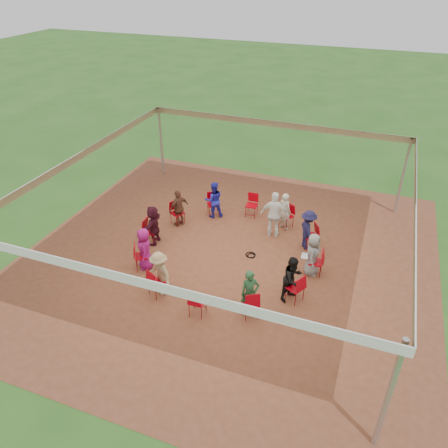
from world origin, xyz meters
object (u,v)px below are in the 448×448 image
(chair_6, at_px, (151,231))
(chair_2, at_px, (286,216))
(chair_7, at_px, (142,256))
(person_seated_6, at_px, (145,249))
(chair_0, at_px, (316,262))
(laptop, at_px, (307,255))
(person_seated_8, at_px, (250,293))
(person_seated_7, at_px, (160,274))
(chair_11, at_px, (295,288))
(person_seated_5, at_px, (153,225))
(chair_3, at_px, (252,205))
(chair_4, at_px, (213,204))
(person_seated_1, at_px, (308,230))
(person_seated_2, at_px, (285,211))
(person_seated_4, at_px, (179,208))
(standing_person, at_px, (275,215))
(chair_8, at_px, (157,283))
(cable_coil, at_px, (251,255))
(person_seated_3, at_px, (214,200))
(person_seated_0, at_px, (313,254))
(chair_1, at_px, (310,236))
(chair_10, at_px, (251,303))
(person_seated_9, at_px, (293,279))
(chair_5, at_px, (177,213))
(chair_9, at_px, (197,301))

(chair_6, bearing_deg, chair_2, 120.00)
(chair_7, relative_size, person_seated_6, 0.64)
(chair_0, bearing_deg, laptop, 90.00)
(person_seated_8, bearing_deg, person_seated_6, 135.00)
(chair_7, distance_m, person_seated_7, 1.45)
(chair_0, xyz_separation_m, chair_7, (-5.18, -1.61, 0.00))
(chair_11, height_order, person_seated_5, person_seated_5)
(chair_3, distance_m, person_seated_6, 4.76)
(chair_4, xyz_separation_m, chair_6, (-1.30, -2.48, 0.00))
(chair_6, height_order, person_seated_8, person_seated_8)
(chair_7, xyz_separation_m, person_seated_1, (4.64, 2.94, 0.26))
(person_seated_2, xyz_separation_m, person_seated_4, (-3.63, -1.13, 0.00))
(chair_4, bearing_deg, standing_person, 134.22)
(chair_3, distance_m, chair_7, 4.86)
(chair_7, xyz_separation_m, person_seated_5, (-0.31, 1.39, 0.26))
(person_seated_6, xyz_separation_m, standing_person, (3.30, 3.20, 0.14))
(chair_3, relative_size, person_seated_1, 0.64)
(chair_8, relative_size, cable_coil, 2.27)
(chair_3, relative_size, person_seated_3, 0.64)
(chair_6, height_order, person_seated_0, person_seated_0)
(chair_1, xyz_separation_m, person_seated_1, (-0.10, -0.06, 0.26))
(person_seated_6, bearing_deg, chair_10, 43.75)
(chair_0, relative_size, person_seated_0, 0.64)
(chair_6, xyz_separation_m, person_seated_6, (0.53, -1.32, 0.26))
(chair_3, height_order, person_seated_7, person_seated_7)
(person_seated_1, bearing_deg, chair_4, 43.75)
(person_seated_6, xyz_separation_m, person_seated_8, (3.71, -0.84, 0.00))
(chair_3, bearing_deg, chair_1, 150.00)
(chair_10, bearing_deg, chair_8, 150.00)
(chair_2, bearing_deg, person_seated_7, 90.00)
(chair_8, distance_m, person_seated_0, 4.76)
(chair_0, relative_size, chair_6, 1.00)
(chair_6, height_order, chair_7, same)
(chair_10, distance_m, standing_person, 4.18)
(chair_0, bearing_deg, chair_10, 150.00)
(chair_11, bearing_deg, chair_2, 45.00)
(chair_3, bearing_deg, person_seated_1, 147.83)
(chair_1, relative_size, person_seated_6, 0.64)
(chair_2, distance_m, chair_6, 4.86)
(chair_0, bearing_deg, chair_2, 30.00)
(chair_10, height_order, person_seated_6, person_seated_6)
(chair_2, bearing_deg, person_seated_2, 90.00)
(chair_11, xyz_separation_m, person_seated_1, (-0.21, 2.74, 0.26))
(chair_10, bearing_deg, chair_2, 60.00)
(chair_6, relative_size, person_seated_9, 0.64)
(chair_5, xyz_separation_m, chair_10, (3.98, -3.68, 0.00))
(chair_10, distance_m, chair_11, 1.45)
(standing_person, bearing_deg, chair_0, 128.66)
(chair_4, xyz_separation_m, person_seated_9, (3.88, -3.62, 0.26))
(person_seated_1, bearing_deg, chair_9, 120.72)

